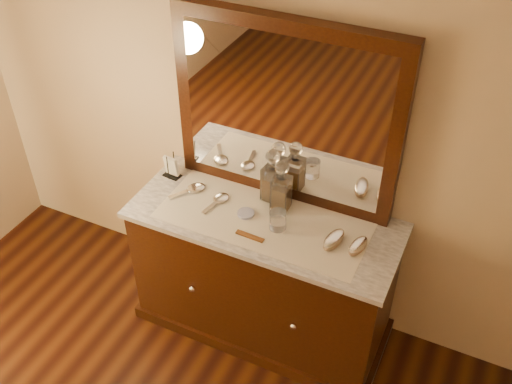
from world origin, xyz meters
TOP-DOWN VIEW (x-y plane):
  - dresser_cabinet at (0.00, 1.96)m, footprint 1.40×0.55m
  - dresser_plinth at (0.00, 1.96)m, footprint 1.46×0.59m
  - knob_left at (-0.30, 1.67)m, footprint 0.04×0.04m
  - knob_right at (0.30, 1.67)m, footprint 0.04×0.04m
  - marble_top at (0.00, 1.96)m, footprint 1.44×0.59m
  - mirror_frame at (0.00, 2.20)m, footprint 1.20×0.08m
  - mirror_glass at (0.00, 2.17)m, footprint 1.06×0.01m
  - lace_runner at (0.00, 1.94)m, footprint 1.10×0.45m
  - pin_dish at (-0.10, 1.94)m, footprint 0.10×0.10m
  - comb at (-0.01, 1.79)m, footprint 0.15×0.03m
  - napkin_rack at (-0.63, 2.06)m, footprint 0.11×0.07m
  - decanter_left at (-0.03, 2.12)m, footprint 0.10×0.10m
  - decanter_right at (0.04, 2.07)m, footprint 0.10×0.10m
  - brush_near at (0.39, 1.93)m, footprint 0.10×0.18m
  - brush_far at (0.51, 1.94)m, footprint 0.09×0.16m
  - hand_mirror_outer at (-0.45, 2.00)m, footprint 0.17×0.21m
  - hand_mirror_inner at (-0.28, 1.98)m, footprint 0.10×0.21m
  - tumblers at (0.09, 1.92)m, footprint 0.09×0.09m

SIDE VIEW (x-z plane):
  - dresser_plinth at x=0.00m, z-range 0.00..0.08m
  - dresser_cabinet at x=0.00m, z-range 0.00..0.82m
  - knob_left at x=-0.30m, z-range 0.43..0.47m
  - knob_right at x=0.30m, z-range 0.43..0.47m
  - marble_top at x=0.00m, z-range 0.82..0.85m
  - lace_runner at x=0.00m, z-range 0.85..0.85m
  - comb at x=-0.01m, z-range 0.85..0.86m
  - pin_dish at x=-0.10m, z-range 0.85..0.87m
  - hand_mirror_inner at x=-0.28m, z-range 0.85..0.87m
  - hand_mirror_outer at x=-0.45m, z-range 0.85..0.87m
  - brush_far at x=0.51m, z-range 0.85..0.89m
  - brush_near at x=0.39m, z-range 0.85..0.90m
  - tumblers at x=0.09m, z-range 0.85..0.95m
  - napkin_rack at x=-0.63m, z-range 0.84..0.99m
  - decanter_right at x=0.04m, z-range 0.82..1.12m
  - decanter_left at x=-0.03m, z-range 0.82..1.13m
  - mirror_frame at x=0.00m, z-range 0.85..1.85m
  - mirror_glass at x=0.00m, z-range 0.92..1.78m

